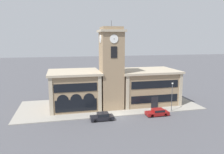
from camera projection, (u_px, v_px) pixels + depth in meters
ground_plane at (118, 117)px, 41.00m from camera, size 300.00×300.00×0.00m
sidewalk_kerb at (109, 105)px, 47.90m from camera, size 38.19×14.42×0.15m
clock_tower at (111, 69)px, 44.68m from camera, size 5.08×5.08×17.99m
town_hall_left_wing at (74, 89)px, 46.07m from camera, size 10.66×9.98×7.79m
town_hall_right_wing at (146, 86)px, 49.78m from camera, size 13.30×9.98×7.57m
parked_car_near at (102, 116)px, 39.06m from camera, size 4.17×1.83×1.36m
parked_car_mid at (157, 112)px, 41.48m from camera, size 4.34×1.89×1.30m
street_lamp at (172, 92)px, 43.15m from camera, size 0.36×0.36×5.81m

